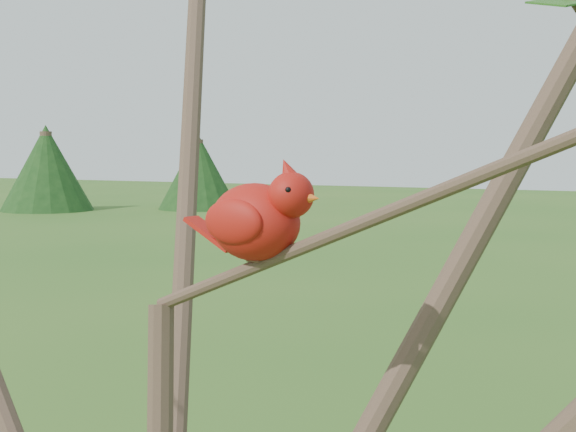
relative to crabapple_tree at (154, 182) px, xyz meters
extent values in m
ellipsoid|color=red|center=(0.07, 0.11, -0.05)|extent=(0.14, 0.11, 0.10)
sphere|color=red|center=(0.13, 0.10, -0.02)|extent=(0.06, 0.06, 0.06)
cone|color=red|center=(0.12, 0.10, 0.01)|extent=(0.05, 0.04, 0.04)
cone|color=#D85914|center=(0.16, 0.10, -0.02)|extent=(0.03, 0.02, 0.02)
ellipsoid|color=black|center=(0.15, 0.10, -0.02)|extent=(0.02, 0.03, 0.03)
cube|color=red|center=(0.00, 0.12, -0.07)|extent=(0.08, 0.04, 0.04)
ellipsoid|color=red|center=(0.08, 0.15, -0.05)|extent=(0.09, 0.04, 0.06)
ellipsoid|color=red|center=(0.06, 0.08, -0.05)|extent=(0.09, 0.04, 0.06)
cylinder|color=#412D23|center=(-14.45, 23.73, -0.99)|extent=(0.34, 0.34, 2.26)
cone|color=#143412|center=(-14.45, 23.73, -0.90)|extent=(2.64, 2.64, 2.45)
cylinder|color=#412D23|center=(-18.48, 21.11, -0.86)|extent=(0.38, 0.38, 2.51)
cone|color=#143412|center=(-18.48, 21.11, -0.76)|extent=(2.93, 2.93, 2.72)
camera|label=1|loc=(0.58, -0.86, 0.05)|focal=55.00mm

